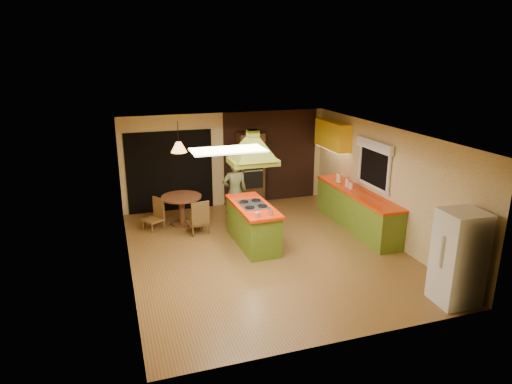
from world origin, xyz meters
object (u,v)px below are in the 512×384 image
object	(u,v)px
man	(235,192)
wall_oven	(250,170)
dining_table	(182,204)
canister_large	(339,178)
kitchen_island	(253,224)
refrigerator	(459,258)

from	to	relation	value
man	wall_oven	distance (m)	1.47
dining_table	canister_large	bearing A→B (deg)	-10.56
man	wall_oven	bearing A→B (deg)	-118.77
kitchen_island	man	xyz separation A→B (m)	(-0.05, 1.25, 0.36)
kitchen_island	dining_table	size ratio (longest dim) A/B	1.90
refrigerator	wall_oven	distance (m)	6.05
wall_oven	canister_large	size ratio (longest dim) A/B	9.79
kitchen_island	wall_oven	distance (m)	2.65
wall_oven	dining_table	bearing A→B (deg)	-156.77
canister_large	man	bearing A→B (deg)	173.67
refrigerator	man	bearing A→B (deg)	121.85
kitchen_island	wall_oven	bearing A→B (deg)	72.55
kitchen_island	wall_oven	xyz separation A→B (m)	(0.72, 2.49, 0.54)
refrigerator	wall_oven	bearing A→B (deg)	109.71
refrigerator	canister_large	bearing A→B (deg)	91.83
refrigerator	canister_large	world-z (taller)	refrigerator
refrigerator	dining_table	bearing A→B (deg)	129.76
kitchen_island	refrigerator	world-z (taller)	refrigerator
refrigerator	wall_oven	size ratio (longest dim) A/B	0.81
kitchen_island	man	world-z (taller)	man
wall_oven	dining_table	xyz separation A→B (m)	(-1.98, -0.82, -0.49)
kitchen_island	refrigerator	xyz separation A→B (m)	(2.46, -3.30, 0.35)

